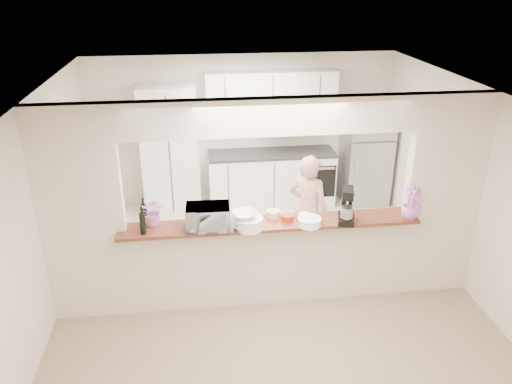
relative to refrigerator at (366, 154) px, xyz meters
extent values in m
plane|color=#9C8269|center=(-2.05, -2.65, -0.85)|extent=(6.00, 6.00, 0.00)
cube|color=beige|center=(-2.05, -1.10, -0.84)|extent=(5.00, 2.90, 0.01)
cube|color=beige|center=(-4.10, -2.65, 0.40)|extent=(0.90, 0.15, 2.50)
cube|color=beige|center=(0.00, -2.65, 0.40)|extent=(0.90, 0.15, 2.50)
cube|color=beige|center=(-2.05, -2.65, 1.45)|extent=(3.20, 0.15, 0.40)
cube|color=beige|center=(-2.05, -2.65, -0.32)|extent=(3.20, 0.15, 1.05)
cube|color=brown|center=(-2.05, -2.70, 0.22)|extent=(3.40, 0.38, 0.04)
cube|color=white|center=(-3.25, 0.05, 0.20)|extent=(0.90, 0.60, 2.10)
cube|color=white|center=(-1.60, 0.05, -0.40)|extent=(2.10, 0.60, 0.90)
cube|color=#303033|center=(-1.60, 0.05, 0.07)|extent=(2.10, 0.62, 0.04)
cube|color=white|center=(-1.60, 0.18, 1.02)|extent=(2.10, 0.35, 0.75)
cube|color=black|center=(-1.35, 0.07, 0.59)|extent=(0.75, 0.45, 0.12)
cube|color=black|center=(-0.85, -0.25, -0.35)|extent=(0.55, 0.02, 0.55)
cube|color=#9E9DA2|center=(0.00, 0.00, 0.00)|extent=(0.75, 0.70, 1.70)
imported|color=pink|center=(-3.35, -2.60, 0.40)|extent=(0.35, 0.32, 0.33)
cylinder|color=black|center=(-3.45, -2.58, 0.36)|extent=(0.07, 0.07, 0.24)
cylinder|color=black|center=(-3.45, -2.58, 0.52)|extent=(0.02, 0.02, 0.08)
cylinder|color=black|center=(-3.45, -2.80, 0.36)|extent=(0.06, 0.06, 0.24)
cylinder|color=black|center=(-3.45, -2.80, 0.52)|extent=(0.02, 0.02, 0.08)
imported|color=#B8B7BD|center=(-2.75, -2.75, 0.37)|extent=(0.49, 0.34, 0.26)
imported|color=white|center=(-2.35, -2.82, 0.34)|extent=(0.32, 0.32, 0.20)
cylinder|color=white|center=(-2.30, -2.84, 0.30)|extent=(0.29, 0.29, 0.13)
cylinder|color=white|center=(-2.30, -2.84, 0.37)|extent=(0.30, 0.30, 0.01)
cylinder|color=white|center=(-1.63, -2.84, 0.28)|extent=(0.26, 0.26, 0.09)
cylinder|color=white|center=(-1.63, -2.84, 0.33)|extent=(0.27, 0.27, 0.01)
cylinder|color=maroon|center=(-1.85, -2.68, 0.27)|extent=(0.15, 0.15, 0.07)
cylinder|color=#CEB691|center=(-2.00, -2.57, 0.28)|extent=(0.16, 0.16, 0.08)
cube|color=silver|center=(-1.60, -2.70, 0.25)|extent=(0.30, 0.22, 0.02)
cube|color=white|center=(-1.60, -2.70, 0.29)|extent=(0.13, 0.13, 0.07)
cube|color=black|center=(-1.20, -2.80, 0.27)|extent=(0.24, 0.31, 0.07)
cube|color=black|center=(-1.17, -2.71, 0.46)|extent=(0.14, 0.13, 0.29)
cube|color=black|center=(-1.20, -2.81, 0.60)|extent=(0.18, 0.26, 0.10)
cylinder|color=#B7B7BC|center=(-1.22, -2.86, 0.39)|extent=(0.14, 0.14, 0.13)
imported|color=#C66ECC|center=(-0.45, -2.80, 0.43)|extent=(0.23, 0.23, 0.39)
imported|color=tan|center=(-1.41, -1.85, -0.08)|extent=(0.67, 0.64, 1.55)
camera|label=1|loc=(-2.84, -7.65, 2.84)|focal=35.00mm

